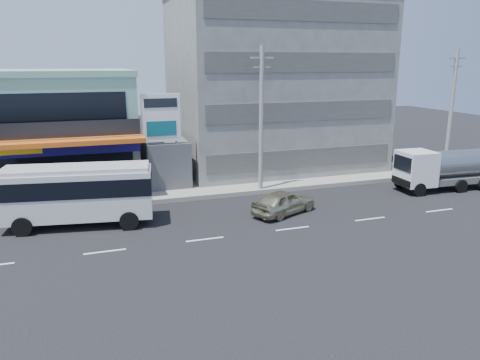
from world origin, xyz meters
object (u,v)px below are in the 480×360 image
object	(u,v)px
satellite_dish	(165,139)
motorcycle_rider	(70,203)
shop_building	(46,133)
utility_pole_near	(261,119)
tanker_truck	(443,168)
concrete_building	(273,85)
utility_pole_far	(451,112)
minibus	(78,191)
sedan	(284,202)
billboard	(161,123)

from	to	relation	value
satellite_dish	motorcycle_rider	xyz separation A→B (m)	(-6.62, -4.28, -2.90)
shop_building	utility_pole_near	distance (m)	15.50
satellite_dish	tanker_truck	bearing A→B (deg)	-20.68
satellite_dish	motorcycle_rider	bearing A→B (deg)	-147.12
shop_building	tanker_truck	xyz separation A→B (m)	(26.62, -9.98, -2.43)
concrete_building	utility_pole_near	size ratio (longest dim) A/B	1.60
motorcycle_rider	utility_pole_far	bearing A→B (deg)	1.36
shop_building	concrete_building	size ratio (longest dim) A/B	0.77
satellite_dish	minibus	world-z (taller)	satellite_dish
satellite_dish	sedan	distance (m)	10.52
billboard	utility_pole_near	xyz separation A→B (m)	(6.50, -1.80, 0.22)
concrete_building	satellite_dish	xyz separation A→B (m)	(-10.00, -4.00, -3.42)
tanker_truck	minibus	bearing A→B (deg)	178.98
concrete_building	billboard	distance (m)	12.17
shop_building	motorcycle_rider	world-z (taller)	shop_building
shop_building	billboard	bearing A→B (deg)	-32.32
satellite_dish	sedan	world-z (taller)	satellite_dish
satellite_dish	billboard	bearing A→B (deg)	-105.52
billboard	minibus	size ratio (longest dim) A/B	0.82
shop_building	concrete_building	world-z (taller)	concrete_building
utility_pole_far	sedan	distance (m)	17.65
minibus	utility_pole_near	bearing A→B (deg)	13.94
utility_pole_near	minibus	size ratio (longest dim) A/B	1.19
billboard	utility_pole_near	size ratio (longest dim) A/B	0.69
minibus	motorcycle_rider	world-z (taller)	minibus
shop_building	motorcycle_rider	size ratio (longest dim) A/B	6.04
billboard	tanker_truck	bearing A→B (deg)	-15.30
sedan	motorcycle_rider	size ratio (longest dim) A/B	2.12
shop_building	sedan	distance (m)	18.04
minibus	tanker_truck	size ratio (longest dim) A/B	1.12
utility_pole_near	tanker_truck	size ratio (longest dim) A/B	1.33
concrete_building	sedan	world-z (taller)	concrete_building
minibus	shop_building	bearing A→B (deg)	101.55
utility_pole_far	concrete_building	bearing A→B (deg)	147.65
billboard	motorcycle_rider	bearing A→B (deg)	-157.94
minibus	tanker_truck	bearing A→B (deg)	-1.02
shop_building	utility_pole_far	bearing A→B (deg)	-12.31
satellite_dish	utility_pole_near	distance (m)	7.17
motorcycle_rider	minibus	bearing A→B (deg)	-76.11
utility_pole_near	tanker_truck	world-z (taller)	utility_pole_near
shop_building	motorcycle_rider	distance (m)	8.07
shop_building	billboard	world-z (taller)	shop_building
utility_pole_near	minibus	world-z (taller)	utility_pole_near
motorcycle_rider	sedan	bearing A→B (deg)	-18.76
minibus	tanker_truck	world-z (taller)	minibus
utility_pole_near	motorcycle_rider	world-z (taller)	utility_pole_near
concrete_building	billboard	bearing A→B (deg)	-151.08
satellite_dish	minibus	size ratio (longest dim) A/B	0.18
concrete_building	utility_pole_far	distance (m)	14.32
concrete_building	satellite_dish	world-z (taller)	concrete_building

